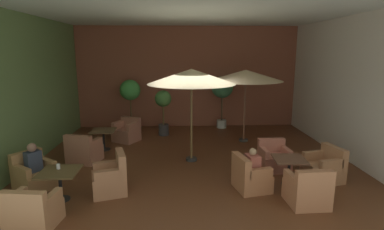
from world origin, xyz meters
TOP-DOWN VIEW (x-y plane):
  - ground_plane at (0.00, 0.00)m, footprint 9.17×8.71m
  - wall_back_brick at (0.00, 4.31)m, footprint 9.17×0.08m
  - wall_left_accent at (-4.54, 0.00)m, footprint 0.08×8.71m
  - wall_right_plain at (4.54, 0.00)m, footprint 0.08×8.71m
  - ceiling_slab at (0.00, 0.00)m, footprint 9.17×8.71m
  - cafe_table_front_left at (-2.94, -2.28)m, footprint 0.80×0.80m
  - armchair_front_left_north at (-3.77, -1.65)m, footprint 1.06×1.05m
  - armchair_front_left_east at (-3.06, -3.31)m, footprint 0.88×0.81m
  - armchair_front_left_south at (-1.94, -1.98)m, footprint 0.89×0.88m
  - cafe_table_front_right at (2.20, -1.74)m, footprint 0.79×0.79m
  - armchair_front_right_north at (3.17, -1.52)m, footprint 0.92×0.94m
  - armchair_front_right_east at (2.15, -0.75)m, footprint 0.76×0.76m
  - armchair_front_right_south at (1.23, -1.95)m, footprint 0.86×0.90m
  - armchair_front_right_west at (2.23, -2.74)m, footprint 0.78×0.81m
  - cafe_table_mid_center at (-2.81, 1.16)m, footprint 0.74×0.74m
  - armchair_mid_center_north at (-2.23, 2.14)m, footprint 1.04×1.02m
  - armchair_mid_center_east at (-3.13, 0.05)m, footprint 0.98×0.93m
  - patio_umbrella_tall_red at (-0.04, 0.03)m, footprint 2.47×2.47m
  - patio_umbrella_center_beige at (1.90, 1.92)m, footprint 2.52×2.52m
  - potted_tree_left_corner at (-0.96, 2.85)m, footprint 0.62×0.62m
  - potted_tree_mid_left at (1.40, 3.89)m, footprint 0.88×0.88m
  - potted_tree_mid_right at (-2.24, 3.35)m, footprint 0.79×0.79m
  - patron_blue_shirt at (1.27, -1.95)m, footprint 0.33×0.41m
  - patron_by_window at (-3.74, -1.68)m, footprint 0.37×0.39m
  - iced_drink_cup at (-3.00, -2.15)m, footprint 0.08×0.08m

SIDE VIEW (x-z plane):
  - ground_plane at x=0.00m, z-range -0.02..0.00m
  - armchair_front_left_east at x=-3.06m, z-range -0.10..0.69m
  - armchair_front_right_east at x=2.15m, z-range -0.10..0.69m
  - armchair_front_right_south at x=1.23m, z-range -0.11..0.71m
  - armchair_front_right_north at x=3.17m, z-range -0.11..0.73m
  - armchair_front_left_north at x=-3.77m, z-range -0.11..0.74m
  - armchair_front_right_west at x=2.23m, z-range -0.11..0.74m
  - armchair_mid_center_north at x=-2.23m, z-range -0.09..0.73m
  - armchair_mid_center_east at x=-3.13m, z-range -0.11..0.75m
  - armchair_front_left_south at x=-1.94m, z-range -0.13..0.81m
  - cafe_table_mid_center at x=-2.81m, z-range 0.18..0.84m
  - cafe_table_front_right at x=2.20m, z-range 0.21..0.86m
  - cafe_table_front_left at x=-2.94m, z-range 0.21..0.86m
  - patron_blue_shirt at x=1.27m, z-range 0.35..0.94m
  - iced_drink_cup at x=-3.00m, z-range 0.66..0.77m
  - patron_by_window at x=-3.74m, z-range 0.39..1.07m
  - potted_tree_left_corner at x=-0.96m, z-range 0.29..2.01m
  - potted_tree_mid_right at x=-2.24m, z-range 0.45..2.52m
  - potted_tree_mid_left at x=1.40m, z-range 0.52..2.66m
  - wall_back_brick at x=0.00m, z-range 0.00..4.13m
  - wall_left_accent at x=-4.54m, z-range 0.00..4.13m
  - wall_right_plain at x=4.54m, z-range 0.00..4.13m
  - patio_umbrella_center_beige at x=1.90m, z-range 1.06..3.57m
  - patio_umbrella_tall_red at x=-0.04m, z-range 1.11..3.76m
  - ceiling_slab at x=0.00m, z-range 4.13..4.19m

